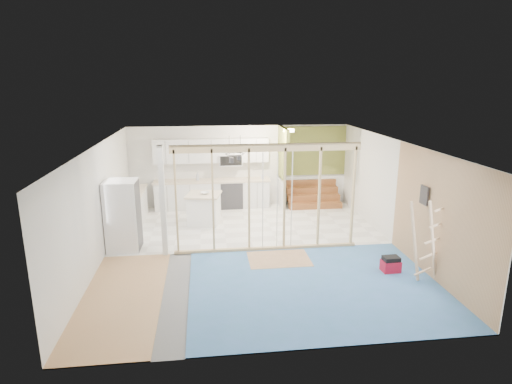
{
  "coord_description": "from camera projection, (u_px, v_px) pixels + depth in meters",
  "views": [
    {
      "loc": [
        -1.13,
        -9.55,
        3.98
      ],
      "look_at": [
        0.12,
        0.6,
        1.31
      ],
      "focal_mm": 30.0,
      "sensor_mm": 36.0,
      "label": 1
    }
  ],
  "objects": [
    {
      "name": "bowl",
      "position": [
        205.0,
        193.0,
        11.98
      ],
      "size": [
        0.31,
        0.31,
        0.06
      ],
      "primitive_type": "imported",
      "rotation": [
        0.0,
        0.0,
        0.36
      ],
      "color": "white",
      "rests_on": "island"
    },
    {
      "name": "sheathing_panel",
      "position": [
        440.0,
        220.0,
        8.47
      ],
      "size": [
        0.02,
        4.0,
        2.6
      ],
      "primitive_type": "cube",
      "color": "tan",
      "rests_on": "room"
    },
    {
      "name": "stud_frame",
      "position": [
        245.0,
        188.0,
        9.89
      ],
      "size": [
        4.66,
        0.14,
        2.6
      ],
      "color": "tan",
      "rests_on": "room"
    },
    {
      "name": "electrical_panel",
      "position": [
        424.0,
        195.0,
        8.95
      ],
      "size": [
        0.04,
        0.3,
        0.4
      ],
      "primitive_type": "cube",
      "color": "#35353A",
      "rests_on": "room"
    },
    {
      "name": "base_cabinets",
      "position": [
        190.0,
        198.0,
        13.23
      ],
      "size": [
        4.45,
        2.24,
        0.93
      ],
      "color": "silver",
      "rests_on": "room"
    },
    {
      "name": "ceiling_light",
      "position": [
        289.0,
        130.0,
        12.71
      ],
      "size": [
        0.32,
        0.32,
        0.08
      ],
      "primitive_type": "cylinder",
      "color": "#FFEABF",
      "rests_on": "room"
    },
    {
      "name": "soap_bottle_a",
      "position": [
        198.0,
        176.0,
        13.43
      ],
      "size": [
        0.14,
        0.14,
        0.27
      ],
      "primitive_type": "imported",
      "rotation": [
        0.0,
        0.0,
        0.43
      ],
      "color": "#A8ADBB",
      "rests_on": "base_cabinets"
    },
    {
      "name": "room",
      "position": [
        254.0,
        199.0,
        9.98
      ],
      "size": [
        7.01,
        8.01,
        2.61
      ],
      "color": "slate",
      "rests_on": "ground"
    },
    {
      "name": "pot_rack",
      "position": [
        235.0,
        156.0,
        11.58
      ],
      "size": [
        0.52,
        0.52,
        0.72
      ],
      "color": "black",
      "rests_on": "room"
    },
    {
      "name": "island",
      "position": [
        204.0,
        209.0,
        12.12
      ],
      "size": [
        1.08,
        1.08,
        0.89
      ],
      "rotation": [
        0.0,
        0.0,
        -0.2
      ],
      "color": "white",
      "rests_on": "room"
    },
    {
      "name": "soap_bottle_b",
      "position": [
        262.0,
        176.0,
        13.62
      ],
      "size": [
        0.09,
        0.1,
        0.19
      ],
      "primitive_type": "imported",
      "rotation": [
        0.0,
        0.0,
        -0.08
      ],
      "color": "silver",
      "rests_on": "base_cabinets"
    },
    {
      "name": "toolbox",
      "position": [
        391.0,
        265.0,
        9.12
      ],
      "size": [
        0.38,
        0.29,
        0.35
      ],
      "rotation": [
        0.0,
        0.0,
        0.03
      ],
      "color": "#AD1026",
      "rests_on": "room"
    },
    {
      "name": "upper_cabinets",
      "position": [
        213.0,
        151.0,
        13.41
      ],
      "size": [
        3.6,
        0.41,
        0.85
      ],
      "color": "silver",
      "rests_on": "room"
    },
    {
      "name": "floor_overlays",
      "position": [
        257.0,
        249.0,
        10.37
      ],
      "size": [
        7.0,
        8.0,
        0.03
      ],
      "color": "white",
      "rests_on": "room"
    },
    {
      "name": "green_partition",
      "position": [
        303.0,
        177.0,
        13.83
      ],
      "size": [
        2.25,
        1.51,
        2.6
      ],
      "color": "olive",
      "rests_on": "room"
    },
    {
      "name": "ladder",
      "position": [
        426.0,
        242.0,
        8.48
      ],
      "size": [
        0.92,
        0.14,
        1.72
      ],
      "rotation": [
        0.0,
        0.0,
        0.25
      ],
      "color": "#E5BB8C",
      "rests_on": "room"
    },
    {
      "name": "fridge",
      "position": [
        123.0,
        216.0,
        10.16
      ],
      "size": [
        0.77,
        0.74,
        1.72
      ],
      "rotation": [
        0.0,
        0.0,
        -0.03
      ],
      "color": "white",
      "rests_on": "room"
    }
  ]
}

